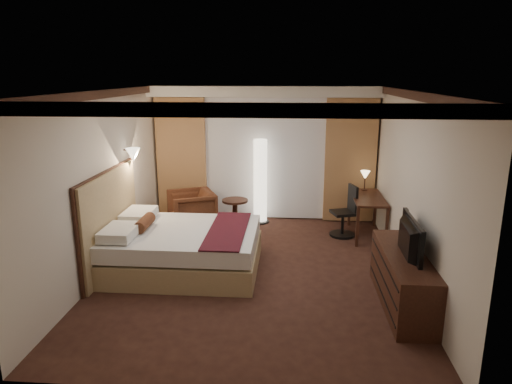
# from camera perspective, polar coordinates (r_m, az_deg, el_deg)

# --- Properties ---
(floor) EXTENTS (4.50, 5.50, 0.01)m
(floor) POSITION_cam_1_polar(r_m,az_deg,el_deg) (7.07, -0.26, -9.89)
(floor) COLOR #331A13
(floor) RESTS_ON ground
(ceiling) EXTENTS (4.50, 5.50, 0.01)m
(ceiling) POSITION_cam_1_polar(r_m,az_deg,el_deg) (6.44, -0.29, 12.56)
(ceiling) COLOR white
(ceiling) RESTS_ON back_wall
(back_wall) EXTENTS (4.50, 0.02, 2.70)m
(back_wall) POSITION_cam_1_polar(r_m,az_deg,el_deg) (9.31, 1.15, 4.82)
(back_wall) COLOR beige
(back_wall) RESTS_ON floor
(left_wall) EXTENTS (0.02, 5.50, 2.70)m
(left_wall) POSITION_cam_1_polar(r_m,az_deg,el_deg) (7.17, -18.51, 1.10)
(left_wall) COLOR beige
(left_wall) RESTS_ON floor
(right_wall) EXTENTS (0.02, 5.50, 2.70)m
(right_wall) POSITION_cam_1_polar(r_m,az_deg,el_deg) (6.82, 18.93, 0.41)
(right_wall) COLOR beige
(right_wall) RESTS_ON floor
(crown_molding) EXTENTS (4.50, 5.50, 0.12)m
(crown_molding) POSITION_cam_1_polar(r_m,az_deg,el_deg) (6.44, -0.29, 12.03)
(crown_molding) COLOR black
(crown_molding) RESTS_ON ceiling
(soffit) EXTENTS (4.50, 0.50, 0.20)m
(soffit) POSITION_cam_1_polar(r_m,az_deg,el_deg) (8.93, 1.09, 12.48)
(soffit) COLOR white
(soffit) RESTS_ON ceiling
(curtain_sheer) EXTENTS (2.48, 0.04, 2.45)m
(curtain_sheer) POSITION_cam_1_polar(r_m,az_deg,el_deg) (9.25, 1.11, 4.13)
(curtain_sheer) COLOR silver
(curtain_sheer) RESTS_ON back_wall
(curtain_left_drape) EXTENTS (1.00, 0.14, 2.45)m
(curtain_left_drape) POSITION_cam_1_polar(r_m,az_deg,el_deg) (9.44, -9.29, 4.16)
(curtain_left_drape) COLOR #9E7648
(curtain_left_drape) RESTS_ON back_wall
(curtain_right_drape) EXTENTS (1.00, 0.14, 2.45)m
(curtain_right_drape) POSITION_cam_1_polar(r_m,az_deg,el_deg) (9.25, 11.69, 3.83)
(curtain_right_drape) COLOR #9E7648
(curtain_right_drape) RESTS_ON back_wall
(wall_sconce) EXTENTS (0.24, 0.24, 0.24)m
(wall_sconce) POSITION_cam_1_polar(r_m,az_deg,el_deg) (7.87, -15.10, 4.52)
(wall_sconce) COLOR white
(wall_sconce) RESTS_ON left_wall
(bed) EXTENTS (2.24, 1.75, 0.66)m
(bed) POSITION_cam_1_polar(r_m,az_deg,el_deg) (7.12, -8.93, -7.02)
(bed) COLOR white
(bed) RESTS_ON floor
(headboard) EXTENTS (0.12, 2.05, 1.50)m
(headboard) POSITION_cam_1_polar(r_m,az_deg,el_deg) (7.32, -17.72, -3.44)
(headboard) COLOR tan
(headboard) RESTS_ON floor
(armchair) EXTENTS (1.03, 1.06, 0.84)m
(armchair) POSITION_cam_1_polar(r_m,az_deg,el_deg) (8.83, -8.07, -2.07)
(armchair) COLOR #472315
(armchair) RESTS_ON floor
(side_table) EXTENTS (0.51, 0.51, 0.56)m
(side_table) POSITION_cam_1_polar(r_m,az_deg,el_deg) (8.94, -2.63, -2.68)
(side_table) COLOR black
(side_table) RESTS_ON floor
(floor_lamp) EXTENTS (0.36, 0.36, 1.70)m
(floor_lamp) POSITION_cam_1_polar(r_m,az_deg,el_deg) (9.07, 0.54, 1.34)
(floor_lamp) COLOR white
(floor_lamp) RESTS_ON floor
(desk) EXTENTS (0.55, 1.26, 0.75)m
(desk) POSITION_cam_1_polar(r_m,az_deg,el_deg) (8.68, 13.70, -2.96)
(desk) COLOR black
(desk) RESTS_ON floor
(desk_lamp) EXTENTS (0.18, 0.18, 0.34)m
(desk_lamp) POSITION_cam_1_polar(r_m,az_deg,el_deg) (8.99, 13.44, 1.27)
(desk_lamp) COLOR #FFD899
(desk_lamp) RESTS_ON desk
(office_chair) EXTENTS (0.58, 0.58, 0.96)m
(office_chair) POSITION_cam_1_polar(r_m,az_deg,el_deg) (8.54, 10.83, -2.33)
(office_chair) COLOR black
(office_chair) RESTS_ON floor
(dresser) EXTENTS (0.50, 1.82, 0.71)m
(dresser) POSITION_cam_1_polar(r_m,az_deg,el_deg) (6.28, 17.84, -10.32)
(dresser) COLOR black
(dresser) RESTS_ON floor
(television) EXTENTS (0.59, 1.01, 0.13)m
(television) POSITION_cam_1_polar(r_m,az_deg,el_deg) (6.04, 18.03, -4.78)
(television) COLOR black
(television) RESTS_ON dresser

